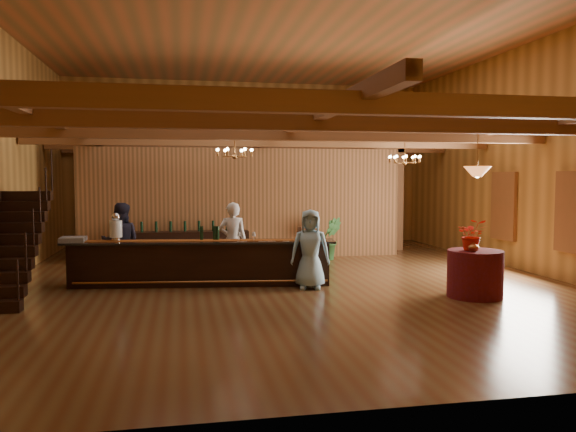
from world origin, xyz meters
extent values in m
plane|color=brown|center=(0.00, 0.00, 0.00)|extent=(14.00, 14.00, 0.00)
plane|color=#AF6136|center=(0.00, 0.00, 5.50)|extent=(14.00, 14.00, 0.00)
cube|color=#B9853C|center=(0.00, 7.00, 2.75)|extent=(12.00, 0.10, 5.50)
cube|color=#B9853C|center=(0.00, -7.00, 2.75)|extent=(12.00, 0.10, 5.50)
cube|color=#B9853C|center=(6.00, 0.00, 2.75)|extent=(0.10, 14.00, 5.50)
cube|color=brown|center=(0.00, -5.50, 3.20)|extent=(11.90, 0.20, 0.28)
cube|color=brown|center=(0.00, -3.00, 3.20)|extent=(11.90, 0.20, 0.28)
cube|color=brown|center=(0.00, -0.50, 3.20)|extent=(11.90, 0.20, 0.28)
cube|color=brown|center=(0.00, 2.00, 3.20)|extent=(11.90, 0.20, 0.28)
cube|color=brown|center=(0.00, 4.50, 3.20)|extent=(11.90, 0.20, 0.28)
cube|color=brown|center=(0.00, 6.80, 3.20)|extent=(11.90, 0.20, 0.28)
cube|color=brown|center=(-4.50, 0.00, 3.34)|extent=(0.18, 13.90, 0.22)
cube|color=brown|center=(0.00, 0.00, 3.34)|extent=(0.18, 13.90, 0.22)
cube|color=brown|center=(4.50, 0.00, 3.34)|extent=(0.18, 13.90, 0.22)
cube|color=brown|center=(-4.50, 4.50, 1.60)|extent=(0.20, 0.20, 3.20)
cube|color=brown|center=(4.50, 4.50, 1.60)|extent=(0.20, 0.20, 3.20)
cube|color=brown|center=(-0.50, 3.50, 1.55)|extent=(9.00, 0.18, 3.10)
cube|color=white|center=(5.95, -1.60, 1.55)|extent=(0.12, 1.05, 1.75)
cube|color=white|center=(5.95, 1.00, 1.55)|extent=(0.12, 1.05, 1.75)
cube|color=black|center=(-5.45, -1.44, 0.50)|extent=(1.00, 0.28, 0.20)
cube|color=black|center=(-5.45, -1.16, 0.70)|extent=(1.00, 0.28, 0.20)
cube|color=black|center=(-5.45, -0.88, 0.90)|extent=(1.00, 0.28, 0.20)
cube|color=black|center=(-5.45, -0.60, 1.10)|extent=(1.00, 0.28, 0.20)
cube|color=black|center=(-5.45, -0.32, 1.30)|extent=(1.00, 0.28, 0.20)
cube|color=black|center=(-5.45, -0.04, 1.50)|extent=(1.00, 0.28, 0.20)
cube|color=black|center=(-5.45, 0.24, 1.70)|extent=(1.00, 0.28, 0.20)
cube|color=black|center=(-5.45, 0.52, 1.90)|extent=(1.00, 0.28, 0.20)
cube|color=black|center=(1.00, 5.50, 0.55)|extent=(1.20, 0.60, 1.10)
cube|color=brown|center=(-2.00, 5.50, 0.50)|extent=(1.00, 0.60, 1.00)
cube|color=black|center=(-1.85, -0.20, 0.45)|extent=(5.45, 1.28, 0.90)
cube|color=black|center=(-1.85, -0.20, 0.93)|extent=(5.74, 1.43, 0.05)
cube|color=#680D0D|center=(-1.85, -0.20, 0.95)|extent=(5.33, 1.05, 0.01)
cylinder|color=#A36A35|center=(-1.85, -0.56, 0.14)|extent=(5.20, 0.72, 0.05)
cylinder|color=silver|center=(-3.60, 0.07, 0.99)|extent=(0.18, 0.18, 0.08)
cylinder|color=silver|center=(-3.60, 0.07, 1.21)|extent=(0.26, 0.26, 0.36)
sphere|color=silver|center=(-3.60, 0.07, 1.46)|extent=(0.18, 0.18, 0.18)
cube|color=gray|center=(-4.47, 0.09, 1.00)|extent=(0.50, 0.50, 0.10)
cube|color=brown|center=(0.22, -0.53, 1.10)|extent=(0.06, 0.06, 0.30)
cube|color=brown|center=(0.50, -0.53, 1.10)|extent=(0.06, 0.06, 0.30)
cylinder|color=brown|center=(0.36, -0.53, 1.13)|extent=(0.24, 0.24, 0.24)
cylinder|color=black|center=(-1.82, -0.09, 1.10)|extent=(0.07, 0.07, 0.30)
cylinder|color=black|center=(-1.55, -0.13, 1.10)|extent=(0.07, 0.07, 0.30)
cylinder|color=black|center=(-1.49, -0.14, 1.10)|extent=(0.07, 0.07, 0.30)
cube|color=black|center=(-1.97, 2.99, 0.42)|extent=(3.02, 0.53, 0.85)
cylinder|color=#540F09|center=(3.26, -2.39, 0.45)|extent=(1.04, 1.04, 0.90)
cylinder|color=#A36A35|center=(-1.06, 0.41, 2.98)|extent=(0.02, 0.02, 0.45)
sphere|color=#A36A35|center=(-1.06, 0.41, 2.75)|extent=(0.12, 0.12, 0.12)
torus|color=#A36A35|center=(-1.06, 0.41, 2.85)|extent=(0.80, 0.80, 0.04)
cylinder|color=#A36A35|center=(3.26, 1.13, 2.92)|extent=(0.02, 0.02, 0.55)
sphere|color=#A36A35|center=(3.26, 1.13, 2.65)|extent=(0.12, 0.12, 0.12)
torus|color=#A36A35|center=(3.26, 1.13, 2.75)|extent=(0.80, 0.80, 0.04)
cylinder|color=#A36A35|center=(3.26, -2.39, 2.80)|extent=(0.02, 0.02, 0.80)
cone|color=#C3632C|center=(3.26, -2.39, 2.40)|extent=(0.52, 0.52, 0.20)
imported|color=silver|center=(-1.11, 0.45, 0.87)|extent=(0.67, 0.47, 1.73)
imported|color=#201F31|center=(-3.57, 0.64, 0.87)|extent=(0.87, 0.69, 1.73)
imported|color=#8CBAD2|center=(0.35, -1.00, 0.82)|extent=(0.90, 0.69, 1.64)
imported|color=#2A5B29|center=(1.80, 2.83, 0.60)|extent=(0.67, 0.54, 1.19)
imported|color=red|center=(3.19, -2.39, 1.20)|extent=(0.68, 0.65, 0.60)
imported|color=#A36A35|center=(3.14, -2.52, 1.06)|extent=(0.17, 0.17, 0.33)
camera|label=1|loc=(-2.24, -12.15, 2.30)|focal=35.00mm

